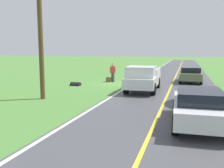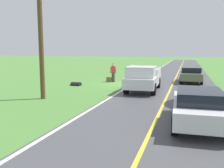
{
  "view_description": "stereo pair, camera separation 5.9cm",
  "coord_description": "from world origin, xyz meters",
  "px_view_note": "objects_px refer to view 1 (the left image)",
  "views": [
    {
      "loc": [
        -5.6,
        20.53,
        2.87
      ],
      "look_at": [
        -1.79,
        8.16,
        1.09
      ],
      "focal_mm": 38.78,
      "sensor_mm": 36.0,
      "label": 1
    },
    {
      "loc": [
        -5.66,
        20.52,
        2.87
      ],
      "look_at": [
        -1.79,
        8.16,
        1.09
      ],
      "focal_mm": 38.78,
      "sensor_mm": 36.0,
      "label": 2
    }
  ],
  "objects_px": {
    "pickup_truck_passing": "(143,78)",
    "utility_pole_roadside": "(41,37)",
    "hitchhiker_walking": "(113,71)",
    "suitcase_carried": "(108,79)",
    "sedan_near_oncoming": "(190,74)",
    "sedan_mid_oncoming": "(199,106)"
  },
  "relations": [
    {
      "from": "pickup_truck_passing",
      "to": "sedan_near_oncoming",
      "type": "height_order",
      "value": "pickup_truck_passing"
    },
    {
      "from": "sedan_mid_oncoming",
      "to": "utility_pole_roadside",
      "type": "height_order",
      "value": "utility_pole_roadside"
    },
    {
      "from": "sedan_mid_oncoming",
      "to": "utility_pole_roadside",
      "type": "xyz_separation_m",
      "value": [
        8.73,
        -2.77,
        2.9
      ]
    },
    {
      "from": "suitcase_carried",
      "to": "pickup_truck_passing",
      "type": "height_order",
      "value": "pickup_truck_passing"
    },
    {
      "from": "hitchhiker_walking",
      "to": "sedan_near_oncoming",
      "type": "xyz_separation_m",
      "value": [
        -6.88,
        -1.75,
        -0.23
      ]
    },
    {
      "from": "pickup_truck_passing",
      "to": "utility_pole_roadside",
      "type": "height_order",
      "value": "utility_pole_roadside"
    },
    {
      "from": "suitcase_carried",
      "to": "sedan_near_oncoming",
      "type": "relative_size",
      "value": 0.1
    },
    {
      "from": "sedan_mid_oncoming",
      "to": "sedan_near_oncoming",
      "type": "bearing_deg",
      "value": -89.43
    },
    {
      "from": "sedan_mid_oncoming",
      "to": "sedan_near_oncoming",
      "type": "height_order",
      "value": "same"
    },
    {
      "from": "hitchhiker_walking",
      "to": "sedan_mid_oncoming",
      "type": "distance_m",
      "value": 13.64
    },
    {
      "from": "hitchhiker_walking",
      "to": "utility_pole_roadside",
      "type": "xyz_separation_m",
      "value": [
        1.71,
        8.92,
        2.67
      ]
    },
    {
      "from": "suitcase_carried",
      "to": "sedan_near_oncoming",
      "type": "xyz_separation_m",
      "value": [
        -7.31,
        -1.8,
        0.54
      ]
    },
    {
      "from": "pickup_truck_passing",
      "to": "sedan_mid_oncoming",
      "type": "height_order",
      "value": "pickup_truck_passing"
    },
    {
      "from": "suitcase_carried",
      "to": "sedan_mid_oncoming",
      "type": "xyz_separation_m",
      "value": [
        -7.44,
        11.64,
        0.54
      ]
    },
    {
      "from": "pickup_truck_passing",
      "to": "suitcase_carried",
      "type": "bearing_deg",
      "value": -47.04
    },
    {
      "from": "utility_pole_roadside",
      "to": "hitchhiker_walking",
      "type": "bearing_deg",
      "value": -100.87
    },
    {
      "from": "sedan_near_oncoming",
      "to": "utility_pole_roadside",
      "type": "xyz_separation_m",
      "value": [
        8.6,
        10.67,
        2.9
      ]
    },
    {
      "from": "hitchhiker_walking",
      "to": "pickup_truck_passing",
      "type": "relative_size",
      "value": 0.32
    },
    {
      "from": "hitchhiker_walking",
      "to": "sedan_mid_oncoming",
      "type": "xyz_separation_m",
      "value": [
        -7.02,
        11.69,
        -0.23
      ]
    },
    {
      "from": "pickup_truck_passing",
      "to": "sedan_mid_oncoming",
      "type": "relative_size",
      "value": 1.22
    },
    {
      "from": "sedan_mid_oncoming",
      "to": "utility_pole_roadside",
      "type": "relative_size",
      "value": 0.61
    },
    {
      "from": "sedan_mid_oncoming",
      "to": "suitcase_carried",
      "type": "bearing_deg",
      "value": -57.41
    }
  ]
}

